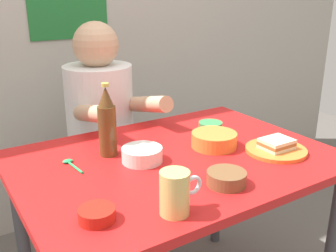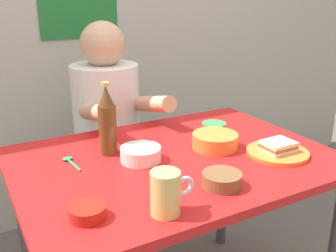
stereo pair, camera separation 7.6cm
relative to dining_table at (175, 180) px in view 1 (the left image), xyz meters
name	(u,v)px [view 1 (the left image)]	position (x,y,z in m)	size (l,w,h in m)	color
dining_table	(175,180)	(0.00, 0.00, 0.00)	(1.10, 0.80, 0.74)	red
stool	(104,186)	(-0.02, 0.63, -0.30)	(0.34, 0.34, 0.45)	#4C4C51
person_seated	(101,108)	(-0.02, 0.62, 0.12)	(0.33, 0.56, 0.72)	white
plate_orange	(276,150)	(0.33, -0.16, 0.10)	(0.22, 0.22, 0.01)	orange
sandwich	(277,144)	(0.33, -0.16, 0.13)	(0.11, 0.09, 0.04)	beige
beer_mug	(175,193)	(-0.20, -0.31, 0.15)	(0.13, 0.08, 0.12)	#D1BC66
beer_bottle	(107,123)	(-0.19, 0.14, 0.21)	(0.06, 0.06, 0.26)	#593819
rice_bowl_white	(142,154)	(-0.12, 0.03, 0.12)	(0.14, 0.14, 0.05)	silver
soup_bowl_orange	(214,139)	(0.17, 0.00, 0.12)	(0.17, 0.17, 0.05)	orange
dip_bowl_green	(211,126)	(0.28, 0.15, 0.11)	(0.10, 0.10, 0.03)	#388C4C
condiment_bowl_brown	(226,178)	(0.01, -0.26, 0.12)	(0.12, 0.12, 0.04)	brown
sambal_bowl_red	(97,214)	(-0.39, -0.23, 0.11)	(0.10, 0.10, 0.03)	#B21E14
spoon	(71,164)	(-0.34, 0.13, 0.10)	(0.04, 0.12, 0.01)	#26A559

